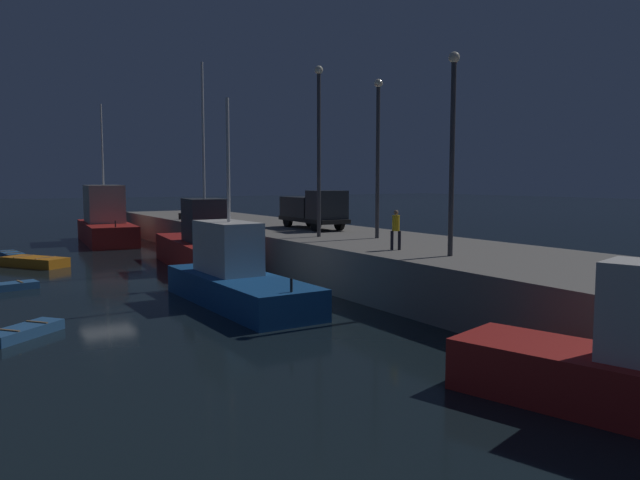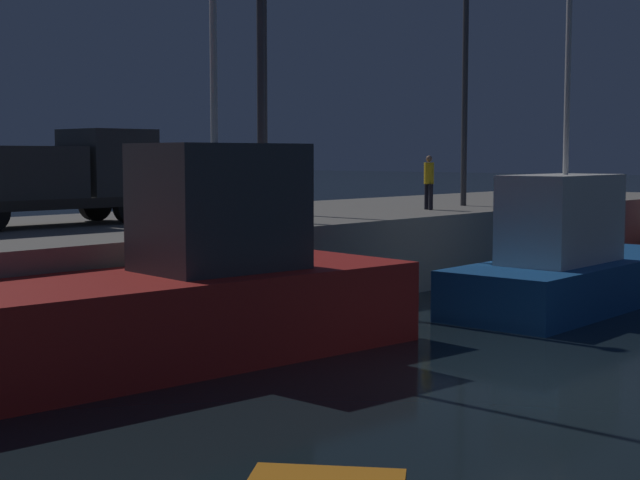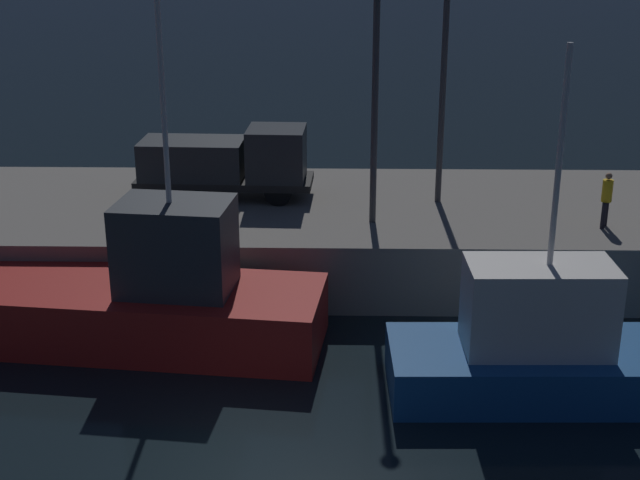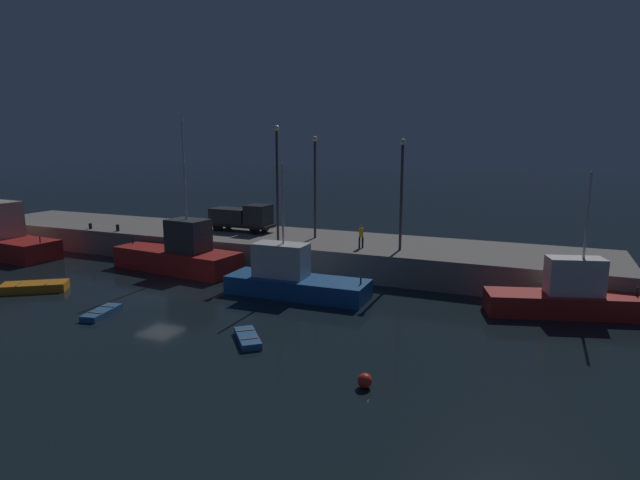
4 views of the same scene
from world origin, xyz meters
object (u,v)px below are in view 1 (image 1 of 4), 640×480
at_px(rowboat_blue_far, 11,255).
at_px(dinghy_red_small, 23,332).
at_px(fishing_trawler_red, 236,277).
at_px(bollard_central, 194,218).
at_px(rowboat_white_mid, 35,262).
at_px(dockworker, 396,227).
at_px(lamp_post_east, 378,146).
at_px(lamp_post_central, 452,138).
at_px(fishing_boat_orange, 201,246).
at_px(fishing_boat_blue, 105,221).
at_px(lamp_post_west, 319,139).
at_px(utility_truck, 314,209).
at_px(bollard_west, 180,216).
at_px(dinghy_orange_near, 6,287).

bearing_deg(rowboat_blue_far, dinghy_red_small, -3.53).
relative_size(fishing_trawler_red, bollard_central, 16.24).
xyz_separation_m(rowboat_white_mid, bollard_central, (-3.07, 11.04, 2.13)).
bearing_deg(dockworker, bollard_central, -176.84).
bearing_deg(dinghy_red_small, fishing_trawler_red, 99.89).
xyz_separation_m(fishing_trawler_red, rowboat_blue_far, (-22.18, -6.71, -0.94)).
relative_size(fishing_trawler_red, lamp_post_east, 1.15).
bearing_deg(rowboat_white_mid, rowboat_blue_far, -171.76).
relative_size(fishing_trawler_red, lamp_post_central, 1.18).
bearing_deg(fishing_boat_orange, fishing_boat_blue, -174.76).
bearing_deg(fishing_boat_orange, fishing_trawler_red, -13.03).
height_order(fishing_boat_orange, lamp_post_west, fishing_boat_orange).
xyz_separation_m(lamp_post_east, utility_truck, (-7.04, 0.33, -3.51)).
distance_m(lamp_post_east, bollard_west, 21.17).
xyz_separation_m(lamp_post_west, lamp_post_central, (9.86, 0.15, -0.52)).
bearing_deg(bollard_central, dinghy_red_small, -32.58).
relative_size(lamp_post_west, bollard_central, 15.49).
bearing_deg(utility_truck, dinghy_red_small, -58.39).
bearing_deg(rowboat_white_mid, fishing_boat_orange, 56.98).
distance_m(fishing_trawler_red, fishing_boat_orange, 11.21).
xyz_separation_m(rowboat_blue_far, bollard_west, (-0.44, 11.88, 2.19)).
bearing_deg(fishing_boat_blue, lamp_post_east, 16.89).
relative_size(lamp_post_west, dockworker, 5.19).
xyz_separation_m(fishing_boat_orange, dinghy_red_small, (12.35, -10.69, -1.10)).
bearing_deg(dinghy_red_small, bollard_central, 147.42).
relative_size(lamp_post_east, utility_truck, 1.37).
xyz_separation_m(fishing_boat_orange, bollard_west, (-11.69, 2.64, 1.09)).
bearing_deg(fishing_boat_blue, dinghy_red_small, -16.62).
height_order(dinghy_red_small, dockworker, dockworker).
distance_m(rowboat_white_mid, dockworker, 22.71).
distance_m(dockworker, bollard_central, 22.02).
height_order(dinghy_orange_near, dinghy_red_small, dinghy_red_small).
height_order(fishing_trawler_red, lamp_post_west, lamp_post_west).
bearing_deg(lamp_post_central, dockworker, -169.13).
xyz_separation_m(dockworker, bollard_central, (-21.98, -1.21, -0.69)).
xyz_separation_m(fishing_boat_orange, lamp_post_central, (16.25, 4.39, 5.49)).
distance_m(dinghy_red_small, bollard_west, 27.58).
height_order(fishing_boat_blue, dinghy_orange_near, fishing_boat_blue).
bearing_deg(rowboat_blue_far, utility_truck, 51.22).
bearing_deg(dinghy_orange_near, fishing_trawler_red, 43.44).
bearing_deg(lamp_post_west, rowboat_white_mid, -133.13).
distance_m(fishing_boat_orange, dockworker, 14.11).
bearing_deg(lamp_post_east, fishing_boat_blue, -163.11).
distance_m(rowboat_white_mid, lamp_post_west, 18.69).
height_order(rowboat_blue_far, bollard_central, bollard_central).
height_order(fishing_boat_blue, utility_truck, fishing_boat_blue).
bearing_deg(bollard_central, dockworker, 3.16).
xyz_separation_m(dinghy_orange_near, rowboat_blue_far, (-13.77, 1.25, -0.00)).
relative_size(rowboat_blue_far, bollard_west, 6.65).
height_order(fishing_boat_blue, dockworker, fishing_boat_blue).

